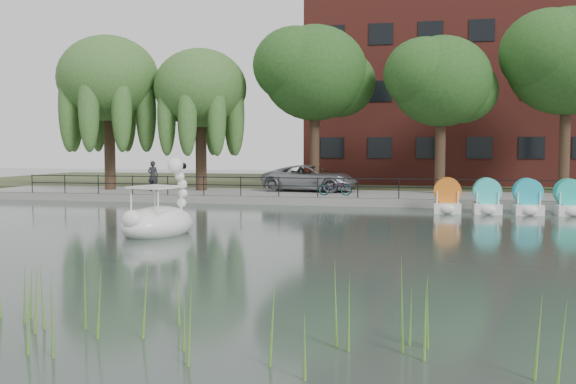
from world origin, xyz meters
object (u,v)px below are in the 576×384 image
(minivan, at_px, (310,176))
(swan_boat, at_px, (159,218))
(bicycle, at_px, (335,186))
(pedestrian, at_px, (153,174))

(minivan, xyz_separation_m, swan_boat, (-2.24, -15.83, -0.70))
(swan_boat, bearing_deg, minivan, 96.57)
(minivan, bearing_deg, swan_boat, -179.46)
(minivan, relative_size, bicycle, 3.57)
(minivan, bearing_deg, pedestrian, 110.47)
(bicycle, distance_m, pedestrian, 10.58)
(minivan, relative_size, swan_boat, 1.82)
(pedestrian, bearing_deg, bicycle, 172.71)
(minivan, xyz_separation_m, pedestrian, (-8.72, -1.84, 0.13))
(bicycle, bearing_deg, minivan, 27.19)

